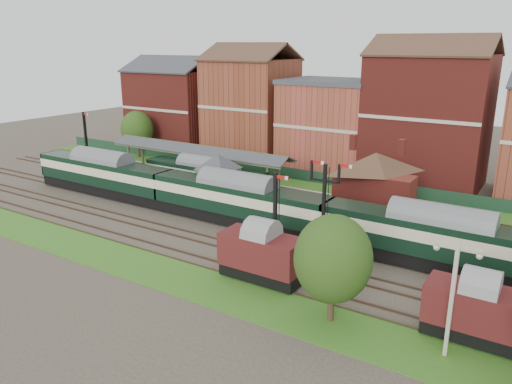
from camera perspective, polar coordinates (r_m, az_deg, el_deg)
The scene contains 20 objects.
ground at distance 50.53m, azimuth -3.68°, elevation -3.36°, with size 160.00×160.00×0.00m, color #473D33.
grass_back at distance 63.51m, azimuth 4.82°, elevation 0.85°, with size 90.00×4.50×0.06m, color #2D6619.
grass_front at distance 42.17m, azimuth -13.37°, elevation -7.97°, with size 90.00×5.00×0.06m, color #2D6619.
fence at distance 65.04m, azimuth 5.65°, elevation 1.87°, with size 90.00×0.12×1.50m, color #193823.
platform at distance 60.69m, azimuth -2.11°, elevation 0.61°, with size 55.00×3.40×1.00m, color #2D2D2D.
signal_box at distance 53.76m, azimuth -4.30°, elevation 1.43°, with size 5.40×5.40×6.00m.
brick_hut at distance 50.17m, azimuth 3.12°, elevation -2.06°, with size 3.20×2.64×2.94m.
station_building at distance 52.38m, azimuth 13.38°, elevation 1.47°, with size 8.10×8.10×5.90m.
canopy at distance 63.22m, azimuth -6.66°, elevation 4.98°, with size 26.00×3.89×4.08m.
semaphore_bracket at distance 41.21m, azimuth 7.81°, elevation -1.37°, with size 3.60×0.25×8.18m.
semaphore_platform_end at distance 75.41m, azimuth -18.87°, elevation 5.76°, with size 1.23×0.25×8.00m.
semaphore_siding at distance 38.44m, azimuth 2.22°, elevation -3.32°, with size 1.23×0.25×8.00m.
yard_lamp at distance 30.18m, azimuth 21.52°, elevation -10.75°, with size 2.60×0.22×7.00m.
town_backdrop at distance 70.06m, azimuth 8.29°, elevation 8.07°, with size 69.00×10.00×16.00m.
dmu_train at distance 48.78m, azimuth -2.14°, elevation -0.90°, with size 57.39×3.01×4.41m.
platform_railcar at distance 59.14m, azimuth -5.89°, elevation 1.81°, with size 16.22×2.56×3.74m.
goods_van_a at distance 37.59m, azimuth 0.63°, elevation -7.07°, with size 6.27×2.72×3.81m.
goods_van_c at distance 33.14m, azimuth 23.96°, elevation -12.25°, with size 5.99×2.60×3.64m.
tree_far at distance 31.76m, azimuth 8.80°, elevation -7.56°, with size 4.95×4.95×7.22m.
tree_back at distance 80.13m, azimuth -13.44°, elevation 6.98°, with size 4.98×4.98×7.28m.
Camera 1 is at (28.09, -38.27, 17.31)m, focal length 35.00 mm.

